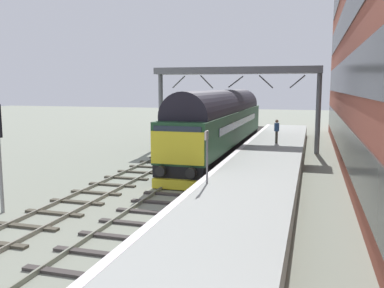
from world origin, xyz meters
name	(u,v)px	position (x,y,z in m)	size (l,w,h in m)	color
ground_plane	(195,176)	(0.00, 0.00, 0.00)	(140.00, 140.00, 0.00)	gray
track_main	(195,175)	(0.00, 0.00, 0.06)	(2.50, 60.00, 0.15)	gray
track_adjacent_west	(138,172)	(-3.39, 0.00, 0.06)	(2.50, 60.00, 0.15)	gray
station_platform	(261,171)	(3.60, 0.00, 0.50)	(4.00, 44.00, 1.01)	#9EA49F
diesel_locomotive	(221,122)	(0.00, 6.74, 2.49)	(2.74, 20.12, 4.68)	black
platform_number_sign	(207,149)	(2.07, -5.56, 2.42)	(0.10, 0.44, 2.15)	slate
waiting_passenger	(277,129)	(3.75, 7.57, 1.99)	(0.39, 0.50, 1.64)	#37352F
overhead_footbridge	(236,75)	(0.36, 10.19, 5.79)	(12.69, 2.00, 6.38)	slate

